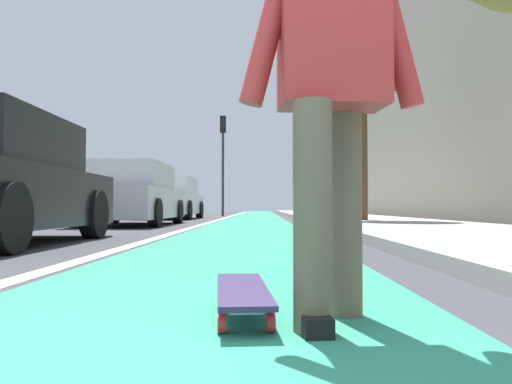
{
  "coord_description": "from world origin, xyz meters",
  "views": [
    {
      "loc": [
        -0.84,
        -0.28,
        0.44
      ],
      "look_at": [
        8.36,
        -0.17,
        0.7
      ],
      "focal_mm": 36.3,
      "sensor_mm": 36.0,
      "label": 1
    }
  ],
  "objects_px": {
    "parked_car_far": "(171,199)",
    "skater_person": "(331,77)",
    "street_tree_mid": "(361,70)",
    "traffic_light": "(223,148)",
    "skateboard": "(242,292)",
    "parked_car_mid": "(132,196)"
  },
  "relations": [
    {
      "from": "parked_car_far",
      "to": "skater_person",
      "type": "bearing_deg",
      "value": -167.98
    },
    {
      "from": "street_tree_mid",
      "to": "parked_car_far",
      "type": "bearing_deg",
      "value": 42.26
    },
    {
      "from": "traffic_light",
      "to": "skateboard",
      "type": "bearing_deg",
      "value": -175.42
    },
    {
      "from": "parked_car_mid",
      "to": "traffic_light",
      "type": "height_order",
      "value": "traffic_light"
    },
    {
      "from": "skateboard",
      "to": "traffic_light",
      "type": "height_order",
      "value": "traffic_light"
    },
    {
      "from": "skateboard",
      "to": "skater_person",
      "type": "relative_size",
      "value": 0.52
    },
    {
      "from": "skateboard",
      "to": "parked_car_far",
      "type": "bearing_deg",
      "value": 10.98
    },
    {
      "from": "parked_car_far",
      "to": "skateboard",
      "type": "bearing_deg",
      "value": -169.02
    },
    {
      "from": "parked_car_far",
      "to": "traffic_light",
      "type": "height_order",
      "value": "traffic_light"
    },
    {
      "from": "skateboard",
      "to": "street_tree_mid",
      "type": "relative_size",
      "value": 0.18
    },
    {
      "from": "skater_person",
      "to": "street_tree_mid",
      "type": "relative_size",
      "value": 0.34
    },
    {
      "from": "street_tree_mid",
      "to": "skater_person",
      "type": "bearing_deg",
      "value": 168.54
    },
    {
      "from": "skater_person",
      "to": "street_tree_mid",
      "type": "xyz_separation_m",
      "value": [
        10.52,
        -2.13,
        2.83
      ]
    },
    {
      "from": "skater_person",
      "to": "skateboard",
      "type": "bearing_deg",
      "value": 66.6
    },
    {
      "from": "skateboard",
      "to": "parked_car_mid",
      "type": "height_order",
      "value": "parked_car_mid"
    },
    {
      "from": "skateboard",
      "to": "traffic_light",
      "type": "xyz_separation_m",
      "value": [
        22.52,
        1.8,
        3.18
      ]
    },
    {
      "from": "traffic_light",
      "to": "skater_person",
      "type": "bearing_deg",
      "value": -174.59
    },
    {
      "from": "skater_person",
      "to": "parked_car_far",
      "type": "bearing_deg",
      "value": 12.02
    },
    {
      "from": "skateboard",
      "to": "skater_person",
      "type": "distance_m",
      "value": 0.92
    },
    {
      "from": "skateboard",
      "to": "parked_car_mid",
      "type": "bearing_deg",
      "value": 16.58
    },
    {
      "from": "parked_car_mid",
      "to": "skater_person",
      "type": "bearing_deg",
      "value": -161.91
    },
    {
      "from": "traffic_light",
      "to": "street_tree_mid",
      "type": "distance_m",
      "value": 12.89
    }
  ]
}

